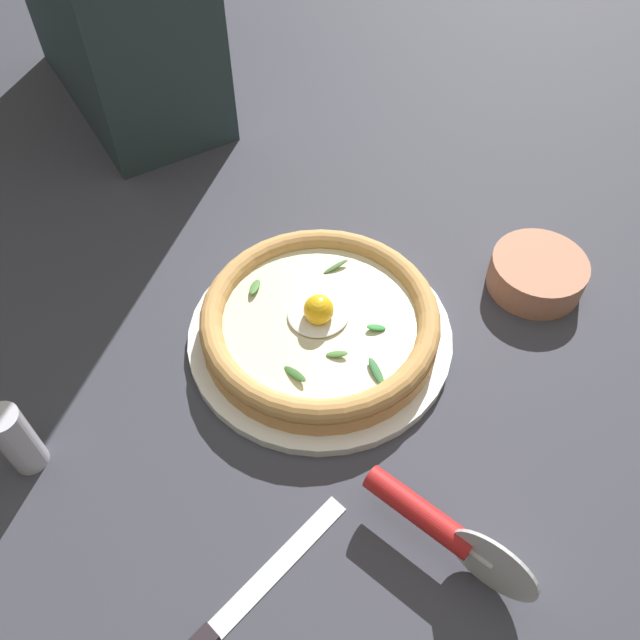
{
  "coord_description": "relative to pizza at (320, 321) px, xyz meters",
  "views": [
    {
      "loc": [
        -0.12,
        -0.42,
        0.56
      ],
      "look_at": [
        0.03,
        -0.03,
        0.03
      ],
      "focal_mm": 36.32,
      "sensor_mm": 36.0,
      "label": 1
    }
  ],
  "objects": [
    {
      "name": "ground_plane",
      "position": [
        -0.03,
        0.03,
        -0.05
      ],
      "size": [
        2.4,
        2.4,
        0.03
      ],
      "primitive_type": "cube",
      "color": "#363641",
      "rests_on": "ground"
    },
    {
      "name": "pizza_plate",
      "position": [
        0.0,
        0.0,
        -0.02
      ],
      "size": [
        0.28,
        0.28,
        0.01
      ],
      "primitive_type": "cylinder",
      "color": "white",
      "rests_on": "ground"
    },
    {
      "name": "pizza",
      "position": [
        0.0,
        0.0,
        0.0
      ],
      "size": [
        0.25,
        0.25,
        0.05
      ],
      "color": "tan",
      "rests_on": "pizza_plate"
    },
    {
      "name": "side_bowl",
      "position": [
        0.26,
        -0.02,
        -0.01
      ],
      "size": [
        0.11,
        0.11,
        0.04
      ],
      "primitive_type": "cylinder",
      "color": "#B67659",
      "rests_on": "ground"
    },
    {
      "name": "pizza_cutter",
      "position": [
        0.01,
        -0.24,
        0.01
      ],
      "size": [
        0.09,
        0.15,
        0.08
      ],
      "color": "silver",
      "rests_on": "ground"
    },
    {
      "name": "table_knife",
      "position": [
        -0.2,
        -0.25,
        -0.03
      ],
      "size": [
        0.23,
        0.12,
        0.01
      ],
      "color": "silver",
      "rests_on": "ground"
    },
    {
      "name": "pepper_shaker",
      "position": [
        -0.31,
        -0.03,
        0.01
      ],
      "size": [
        0.03,
        0.03,
        0.08
      ],
      "primitive_type": "cylinder",
      "color": "silver",
      "rests_on": "ground"
    }
  ]
}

